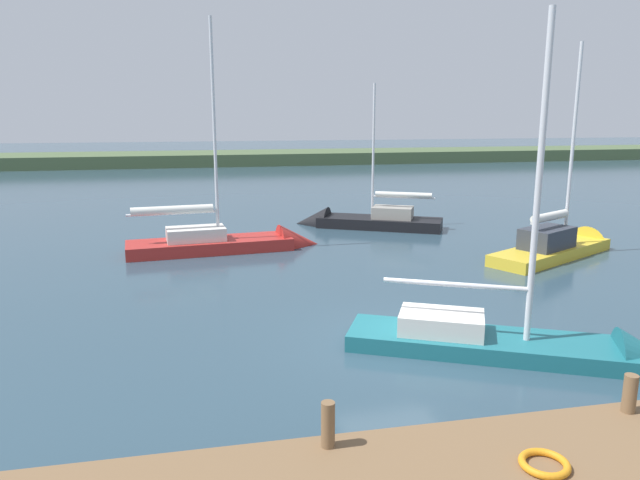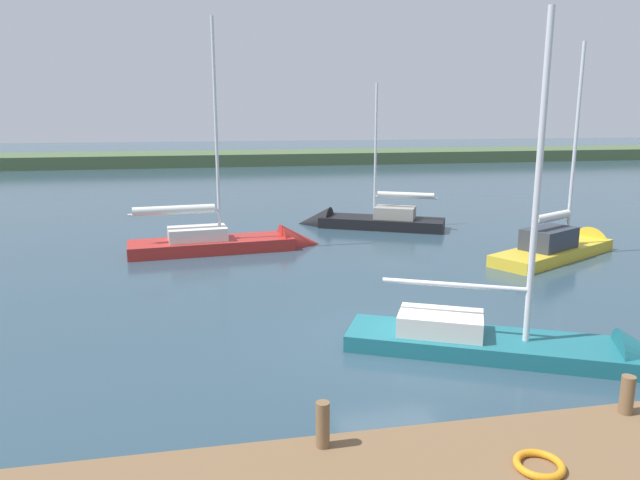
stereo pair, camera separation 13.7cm
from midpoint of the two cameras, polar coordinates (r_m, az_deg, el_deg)
The scene contains 10 objects.
ground_plane at distance 14.14m, azimuth 7.36°, elevation -9.62°, with size 200.00×200.00×0.00m, color #2D4756.
far_shoreline at distance 62.62m, azimuth -7.74°, elevation 7.31°, with size 180.00×8.00×2.40m, color #4C603D.
dock_pier at distance 9.28m, azimuth 19.96°, elevation -20.33°, with size 19.02×1.92×0.71m, color brown.
mooring_post_near at distance 8.50m, azimuth 0.29°, elevation -17.38°, with size 0.19×0.19×0.66m, color brown.
mooring_post_far at distance 10.48m, azimuth 27.39°, elevation -13.02°, with size 0.21×0.21×0.61m, color brown.
life_ring_buoy at distance 8.71m, azimuth 20.39°, elevation -19.58°, with size 0.66×0.66×0.10m, color orange.
sailboat_near_dock at distance 27.61m, azimuth 3.70°, elevation 1.47°, with size 6.88×4.62×7.36m.
sailboat_far_right at distance 13.93m, azimuth 19.30°, elevation -10.15°, with size 7.13×4.54×8.06m.
sailboat_behind_pier at distance 23.22m, azimuth -8.35°, elevation -0.64°, with size 7.58×2.50×9.49m.
sailboat_outer_mooring at distance 24.08m, azimuth 22.30°, elevation -0.74°, with size 6.99×4.71×8.41m.
Camera 1 is at (4.47, 12.36, 5.24)m, focal length 33.15 mm.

